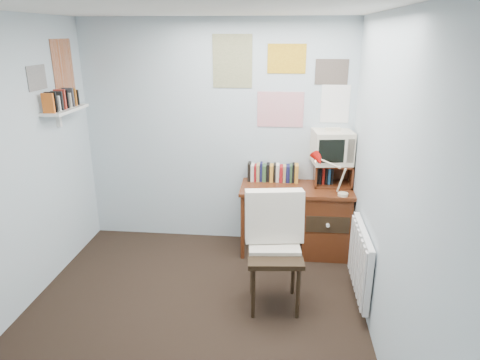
{
  "coord_description": "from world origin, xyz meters",
  "views": [
    {
      "loc": [
        0.73,
        -2.89,
        2.33
      ],
      "look_at": [
        0.33,
        1.04,
        0.97
      ],
      "focal_mm": 32.0,
      "sensor_mm": 36.0,
      "label": 1
    }
  ],
  "objects_px": {
    "radiator": "(361,261)",
    "tv_riser": "(333,174)",
    "desk": "(320,218)",
    "desk_lamp": "(344,178)",
    "wall_shelf": "(65,110)",
    "desk_chair": "(275,255)",
    "crt_tv": "(332,145)"
  },
  "relations": [
    {
      "from": "desk",
      "to": "wall_shelf",
      "type": "bearing_deg",
      "value": -171.6
    },
    {
      "from": "tv_riser",
      "to": "radiator",
      "type": "xyz_separation_m",
      "value": [
        0.17,
        -1.04,
        -0.47
      ]
    },
    {
      "from": "desk_lamp",
      "to": "tv_riser",
      "type": "relative_size",
      "value": 0.95
    },
    {
      "from": "tv_riser",
      "to": "radiator",
      "type": "bearing_deg",
      "value": -80.72
    },
    {
      "from": "crt_tv",
      "to": "wall_shelf",
      "type": "xyz_separation_m",
      "value": [
        -2.66,
        -0.51,
        0.42
      ]
    },
    {
      "from": "desk_chair",
      "to": "desk",
      "type": "bearing_deg",
      "value": 60.65
    },
    {
      "from": "desk",
      "to": "tv_riser",
      "type": "xyz_separation_m",
      "value": [
        0.12,
        0.11,
        0.48
      ]
    },
    {
      "from": "desk",
      "to": "tv_riser",
      "type": "height_order",
      "value": "tv_riser"
    },
    {
      "from": "tv_riser",
      "to": "wall_shelf",
      "type": "xyz_separation_m",
      "value": [
        -2.69,
        -0.49,
        0.74
      ]
    },
    {
      "from": "desk_lamp",
      "to": "desk",
      "type": "bearing_deg",
      "value": 134.41
    },
    {
      "from": "radiator",
      "to": "tv_riser",
      "type": "bearing_deg",
      "value": 99.28
    },
    {
      "from": "crt_tv",
      "to": "wall_shelf",
      "type": "distance_m",
      "value": 2.74
    },
    {
      "from": "desk",
      "to": "wall_shelf",
      "type": "distance_m",
      "value": 2.87
    },
    {
      "from": "desk_chair",
      "to": "desk_lamp",
      "type": "height_order",
      "value": "desk_lamp"
    },
    {
      "from": "radiator",
      "to": "wall_shelf",
      "type": "relative_size",
      "value": 1.29
    },
    {
      "from": "crt_tv",
      "to": "wall_shelf",
      "type": "relative_size",
      "value": 0.65
    },
    {
      "from": "radiator",
      "to": "wall_shelf",
      "type": "bearing_deg",
      "value": 169.11
    },
    {
      "from": "tv_riser",
      "to": "wall_shelf",
      "type": "relative_size",
      "value": 0.65
    },
    {
      "from": "tv_riser",
      "to": "radiator",
      "type": "distance_m",
      "value": 1.15
    },
    {
      "from": "desk",
      "to": "radiator",
      "type": "relative_size",
      "value": 1.5
    },
    {
      "from": "radiator",
      "to": "desk_chair",
      "type": "bearing_deg",
      "value": -170.25
    },
    {
      "from": "desk",
      "to": "desk_lamp",
      "type": "bearing_deg",
      "value": -47.02
    },
    {
      "from": "desk_chair",
      "to": "radiator",
      "type": "relative_size",
      "value": 1.26
    },
    {
      "from": "desk_lamp",
      "to": "radiator",
      "type": "xyz_separation_m",
      "value": [
        0.09,
        -0.72,
        -0.53
      ]
    },
    {
      "from": "desk",
      "to": "tv_riser",
      "type": "bearing_deg",
      "value": 42.96
    },
    {
      "from": "tv_riser",
      "to": "crt_tv",
      "type": "height_order",
      "value": "crt_tv"
    },
    {
      "from": "desk_chair",
      "to": "desk_lamp",
      "type": "distance_m",
      "value": 1.17
    },
    {
      "from": "tv_riser",
      "to": "crt_tv",
      "type": "distance_m",
      "value": 0.32
    },
    {
      "from": "wall_shelf",
      "to": "radiator",
      "type": "bearing_deg",
      "value": -10.89
    },
    {
      "from": "desk_chair",
      "to": "tv_riser",
      "type": "relative_size",
      "value": 2.52
    },
    {
      "from": "desk",
      "to": "desk_lamp",
      "type": "height_order",
      "value": "desk_lamp"
    },
    {
      "from": "desk",
      "to": "desk_chair",
      "type": "height_order",
      "value": "desk_chair"
    }
  ]
}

